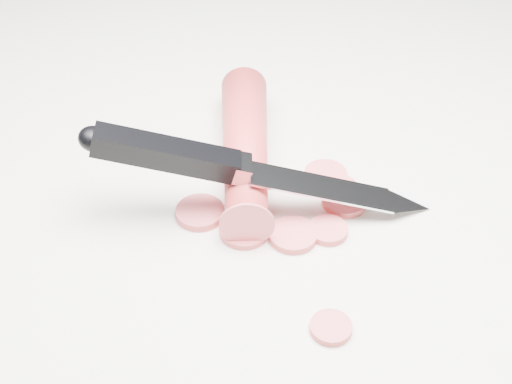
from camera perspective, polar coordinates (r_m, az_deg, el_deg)
ground at (r=0.59m, az=0.26°, el=0.10°), size 2.40×2.40×0.00m
carrot at (r=0.60m, az=-0.86°, el=3.58°), size 0.13×0.18×0.04m
carrot_slice_0 at (r=0.55m, az=-0.93°, el=-3.11°), size 0.04×0.04×0.01m
carrot_slice_1 at (r=0.55m, az=2.99°, el=-3.46°), size 0.04×0.04×0.01m
carrot_slice_2 at (r=0.58m, az=7.08°, el=-0.71°), size 0.04×0.04×0.01m
carrot_slice_3 at (r=0.59m, az=6.61°, el=0.21°), size 0.03×0.03×0.01m
carrot_slice_4 at (r=0.60m, az=5.59°, el=1.40°), size 0.04×0.04×0.01m
carrot_slice_5 at (r=0.57m, az=-4.50°, el=-1.65°), size 0.04×0.04×0.01m
carrot_slice_6 at (r=0.49m, az=6.01°, el=-10.73°), size 0.03×0.03×0.01m
carrot_slice_7 at (r=0.55m, az=5.77°, el=-3.06°), size 0.03×0.03×0.01m
kitchen_knife at (r=0.54m, az=0.50°, el=1.86°), size 0.25×0.16×0.09m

